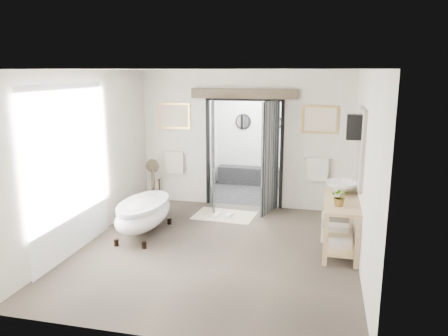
{
  "coord_description": "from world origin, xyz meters",
  "views": [
    {
      "loc": [
        1.66,
        -6.51,
        2.89
      ],
      "look_at": [
        0.0,
        0.6,
        1.25
      ],
      "focal_mm": 35.0,
      "sensor_mm": 36.0,
      "label": 1
    }
  ],
  "objects": [
    {
      "name": "ground_plane",
      "position": [
        0.0,
        0.0,
        0.0
      ],
      "size": [
        5.0,
        5.0,
        0.0
      ],
      "primitive_type": "plane",
      "color": "brown"
    },
    {
      "name": "room_shell",
      "position": [
        -0.04,
        -0.11,
        1.86
      ],
      "size": [
        4.52,
        5.02,
        2.91
      ],
      "color": "silver",
      "rests_on": "ground_plane"
    },
    {
      "name": "shower_room",
      "position": [
        0.0,
        3.99,
        0.91
      ],
      "size": [
        2.22,
        2.01,
        2.51
      ],
      "color": "black",
      "rests_on": "ground_plane"
    },
    {
      "name": "back_wall_dressing",
      "position": [
        0.0,
        2.32,
        1.56
      ],
      "size": [
        3.82,
        0.79,
        2.52
      ],
      "color": "black",
      "rests_on": "ground_plane"
    },
    {
      "name": "clawfoot_tub",
      "position": [
        -1.42,
        0.38,
        0.41
      ],
      "size": [
        0.77,
        1.71,
        0.84
      ],
      "color": "black",
      "rests_on": "ground_plane"
    },
    {
      "name": "vanity",
      "position": [
        1.95,
        0.53,
        0.51
      ],
      "size": [
        0.57,
        1.6,
        0.85
      ],
      "color": "tan",
      "rests_on": "ground_plane"
    },
    {
      "name": "pedestal_mirror",
      "position": [
        -1.94,
        2.11,
        0.44
      ],
      "size": [
        0.3,
        0.19,
        1.02
      ],
      "color": "brown",
      "rests_on": "ground_plane"
    },
    {
      "name": "rug",
      "position": [
        -0.25,
        1.7,
        0.01
      ],
      "size": [
        1.26,
        0.89,
        0.01
      ],
      "primitive_type": "cube",
      "rotation": [
        0.0,
        0.0,
        -0.08
      ],
      "color": "#C5BA94",
      "rests_on": "ground_plane"
    },
    {
      "name": "slippers",
      "position": [
        -0.26,
        1.65,
        0.04
      ],
      "size": [
        0.4,
        0.28,
        0.05
      ],
      "color": "white",
      "rests_on": "rug"
    },
    {
      "name": "basin",
      "position": [
        1.97,
        0.91,
        0.95
      ],
      "size": [
        0.66,
        0.66,
        0.19
      ],
      "primitive_type": "imported",
      "rotation": [
        0.0,
        0.0,
        0.2
      ],
      "color": "white",
      "rests_on": "vanity"
    },
    {
      "name": "plant",
      "position": [
        1.93,
        0.14,
        1.0
      ],
      "size": [
        0.3,
        0.27,
        0.3
      ],
      "primitive_type": "imported",
      "rotation": [
        0.0,
        0.0,
        0.12
      ],
      "color": "gray",
      "rests_on": "vanity"
    },
    {
      "name": "soap_bottle_a",
      "position": [
        1.9,
        0.59,
        0.94
      ],
      "size": [
        0.08,
        0.09,
        0.17
      ],
      "primitive_type": "imported",
      "rotation": [
        0.0,
        0.0,
        -0.07
      ],
      "color": "gray",
      "rests_on": "vanity"
    },
    {
      "name": "soap_bottle_b",
      "position": [
        1.95,
        1.16,
        0.94
      ],
      "size": [
        0.16,
        0.16,
        0.18
      ],
      "primitive_type": "imported",
      "rotation": [
        0.0,
        0.0,
        0.14
      ],
      "color": "gray",
      "rests_on": "vanity"
    }
  ]
}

